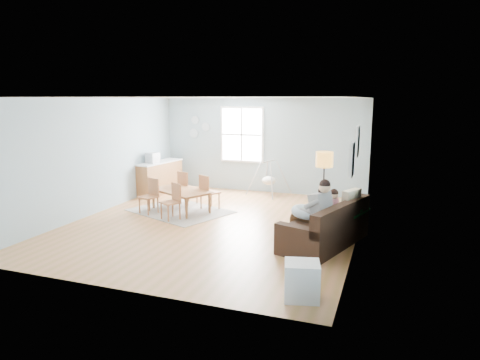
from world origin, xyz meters
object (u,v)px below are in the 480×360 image
at_px(sofa, 327,230).
at_px(monitor, 152,158).
at_px(storage_cube, 301,281).
at_px(chair_nw, 186,186).
at_px(floor_lamp, 324,166).
at_px(counter, 160,177).
at_px(chair_se, 173,200).
at_px(chair_ne, 207,190).
at_px(dining_table, 180,201).
at_px(toddler, 329,206).
at_px(chair_sw, 151,194).
at_px(baby_swing, 269,180).
at_px(father, 314,211).

relative_size(sofa, monitor, 5.99).
bearing_deg(storage_cube, chair_nw, 132.49).
bearing_deg(floor_lamp, counter, 156.03).
height_order(sofa, chair_se, sofa).
bearing_deg(counter, chair_ne, -31.86).
bearing_deg(sofa, counter, 150.82).
relative_size(dining_table, chair_ne, 1.73).
bearing_deg(monitor, toddler, -24.60).
relative_size(storage_cube, chair_sw, 0.67).
bearing_deg(chair_nw, sofa, -26.30).
distance_m(floor_lamp, storage_cube, 3.19).
relative_size(chair_ne, baby_swing, 0.71).
relative_size(father, counter, 0.77).
xyz_separation_m(sofa, father, (-0.22, -0.23, 0.41)).
relative_size(toddler, monitor, 2.24).
bearing_deg(toddler, counter, 152.52).
height_order(floor_lamp, chair_nw, floor_lamp).
distance_m(toddler, chair_nw, 4.23).
bearing_deg(chair_se, chair_nw, 104.65).
height_order(toddler, counter, toddler).
xyz_separation_m(storage_cube, dining_table, (-3.70, 3.56, 0.00)).
bearing_deg(father, baby_swing, 116.46).
bearing_deg(chair_se, storage_cube, -39.47).
distance_m(floor_lamp, chair_se, 3.45).
bearing_deg(floor_lamp, storage_cube, -86.33).
relative_size(sofa, chair_ne, 2.57).
bearing_deg(chair_sw, chair_se, -21.84).
bearing_deg(chair_ne, chair_nw, 158.35).
height_order(storage_cube, baby_swing, baby_swing).
xyz_separation_m(father, monitor, (-5.02, 2.83, 0.36)).
bearing_deg(dining_table, father, 2.93).
relative_size(storage_cube, dining_table, 0.37).
distance_m(counter, baby_swing, 3.14).
distance_m(chair_sw, chair_se, 0.82).
xyz_separation_m(floor_lamp, monitor, (-5.04, 1.92, -0.31)).
bearing_deg(dining_table, monitor, 164.91).
distance_m(sofa, father, 0.52).
height_order(dining_table, chair_sw, chair_sw).
bearing_deg(counter, storage_cube, -45.08).
relative_size(father, floor_lamp, 0.79).
relative_size(storage_cube, baby_swing, 0.45).
relative_size(chair_sw, baby_swing, 0.67).
xyz_separation_m(toddler, chair_se, (-3.52, 0.39, -0.25)).
bearing_deg(chair_se, toddler, -6.26).
xyz_separation_m(sofa, floor_lamp, (-0.20, 0.68, 1.08)).
relative_size(sofa, storage_cube, 4.02).
bearing_deg(sofa, chair_se, 170.48).
height_order(toddler, chair_nw, toddler).
xyz_separation_m(chair_sw, chair_se, (0.76, -0.30, -0.01)).
xyz_separation_m(toddler, storage_cube, (0.00, -2.51, -0.44)).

